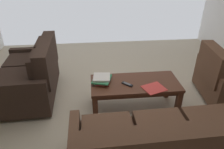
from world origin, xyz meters
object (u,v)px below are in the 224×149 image
Objects in this scene: loose_magazine at (154,88)px; loveseat_near at (32,75)px; book_stack at (102,79)px; tv_remote at (127,84)px; coffee_table at (135,86)px; sofa_main at (167,148)px.

loveseat_near is at bearing -130.47° from loose_magazine.
book_stack is 1.22× the size of loose_magazine.
tv_remote is at bearing 159.16° from loveseat_near.
coffee_table is 3.63× the size of book_stack.
sofa_main is at bearing 102.16° from tv_remote.
book_stack reaches higher than coffee_table.
loveseat_near reaches higher than loose_magazine.
sofa_main is at bearing -27.08° from loose_magazine.
sofa_main is at bearing 115.93° from book_stack.
tv_remote is at bearing -129.85° from loose_magazine.
loose_magazine is (-0.68, 0.24, -0.04)m from book_stack.
sofa_main is 1.53× the size of coffee_table.
coffee_table is 0.48m from book_stack.
book_stack is 2.34× the size of tv_remote.
loveseat_near is at bearing -44.09° from sofa_main.
tv_remote is at bearing 161.21° from book_stack.
loveseat_near is (1.62, -1.57, 0.02)m from sofa_main.
sofa_main is 6.78× the size of loose_magazine.
sofa_main reaches higher than tv_remote.
loose_magazine is at bearing 159.93° from tv_remote.
loveseat_near is 8.92× the size of tv_remote.
sofa_main is 0.93m from loose_magazine.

